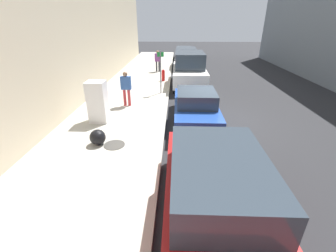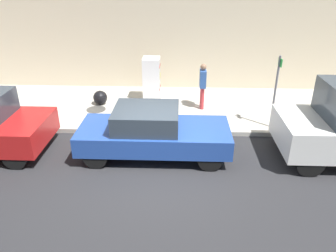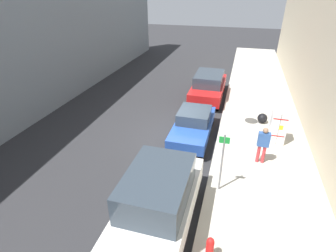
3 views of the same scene
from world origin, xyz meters
name	(u,v)px [view 1 (image 1 of 3)]	position (x,y,z in m)	size (l,w,h in m)	color
ground_plane	(213,120)	(0.00, 0.00, 0.00)	(80.00, 80.00, 0.00)	#28282B
sidewalk_slab	(118,117)	(-4.20, 0.00, 0.07)	(4.30, 44.00, 0.14)	#B2ADA0
discarded_refrigerator	(98,102)	(-4.80, -0.58, 0.98)	(0.72, 0.65, 1.68)	white
manhole_cover	(114,145)	(-3.70, -2.56, 0.15)	(0.70, 0.70, 0.02)	#47443F
street_sign_post	(161,70)	(-2.52, 3.52, 1.47)	(0.36, 0.07, 2.35)	slate
fire_hydrant	(163,75)	(-2.55, 6.42, 0.54)	(0.22, 0.22, 0.78)	red
trash_bag	(98,137)	(-4.26, -2.51, 0.41)	(0.53, 0.53, 0.53)	black
pedestrian_walking_far	(158,60)	(-3.17, 9.54, 1.10)	(0.48, 0.22, 1.65)	#333338
pedestrian_standing_near	(126,86)	(-4.04, 1.34, 1.11)	(0.48, 0.22, 1.67)	#B73338
parked_suv_red	(216,194)	(-0.82, -5.63, 0.88)	(2.00, 4.81, 1.72)	red
parked_hatchback_blue	(195,106)	(-0.82, -0.22, 0.72)	(1.74, 4.19, 1.43)	#23479E
parked_van_white	(189,70)	(-0.82, 5.67, 1.08)	(2.04, 4.79, 2.16)	silver
parked_suv_gray	(186,58)	(-0.82, 11.84, 0.92)	(1.98, 4.58, 1.77)	slate
parked_sedan_dark	(184,53)	(-0.82, 16.96, 0.71)	(1.84, 4.33, 1.38)	black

